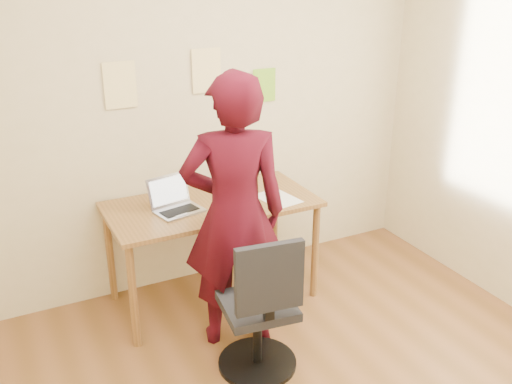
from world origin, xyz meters
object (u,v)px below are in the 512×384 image
desk (212,214)px  phone (248,207)px  office_chair (261,315)px  person (234,214)px  laptop (175,203)px

desk → phone: phone is taller
phone → office_chair: (-0.24, -0.67, -0.36)m
desk → phone: 0.28m
office_chair → person: bearing=95.1°
desk → phone: (0.18, -0.20, 0.09)m
desk → laptop: size_ratio=4.09×
desk → person: (-0.05, -0.49, 0.21)m
desk → person: person is taller
desk → person: bearing=-96.1°
desk → laptop: 0.29m
laptop → desk: bearing=-11.1°
laptop → office_chair: (0.19, -0.86, -0.40)m
office_chair → person: person is taller
laptop → person: (0.21, -0.48, 0.07)m
phone → person: (-0.23, -0.29, 0.11)m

